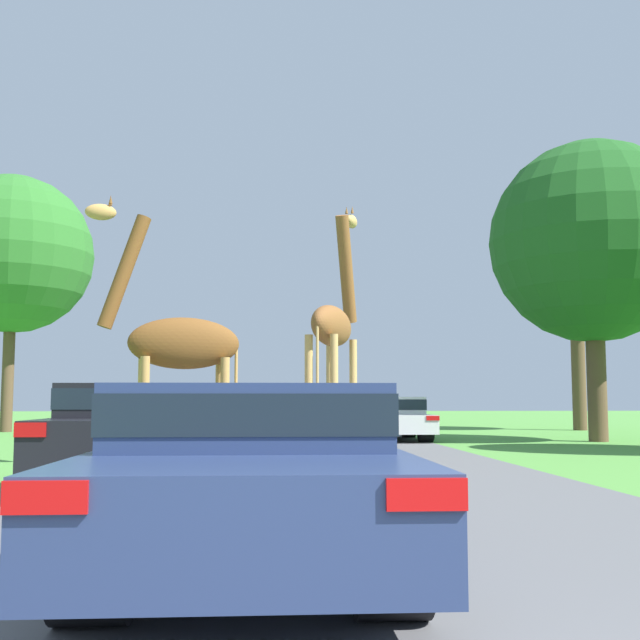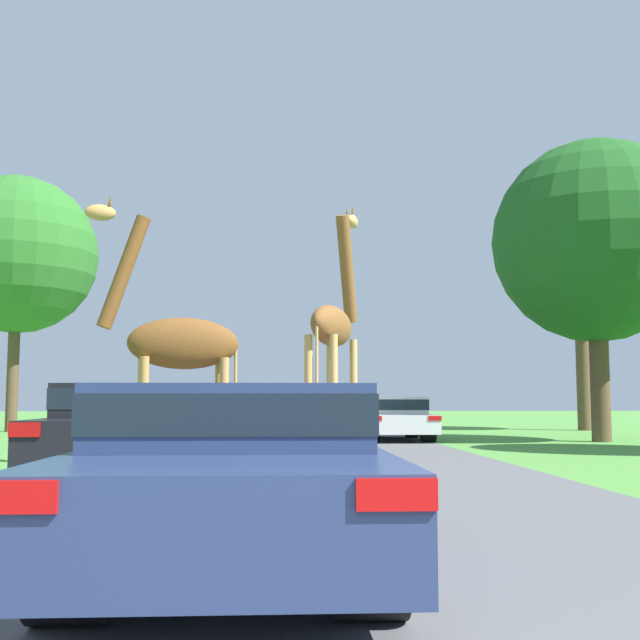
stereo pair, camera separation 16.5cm
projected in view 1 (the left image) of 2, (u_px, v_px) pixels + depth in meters
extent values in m
cube|color=#5B5B5E|center=(279.00, 430.00, 30.94)|extent=(8.03, 120.00, 0.00)
cylinder|color=tan|center=(330.00, 397.00, 16.98)|extent=(0.16, 0.16, 2.43)
cylinder|color=#2D2319|center=(330.00, 453.00, 16.87)|extent=(0.21, 0.21, 0.10)
cylinder|color=tan|center=(353.00, 397.00, 16.84)|extent=(0.16, 0.16, 2.43)
cylinder|color=#2D2319|center=(354.00, 453.00, 16.73)|extent=(0.21, 0.21, 0.10)
cylinder|color=tan|center=(309.00, 397.00, 15.53)|extent=(0.16, 0.16, 2.43)
cylinder|color=#2D2319|center=(309.00, 458.00, 15.41)|extent=(0.21, 0.21, 0.10)
cylinder|color=tan|center=(334.00, 397.00, 15.38)|extent=(0.16, 0.16, 2.43)
cylinder|color=#2D2319|center=(334.00, 459.00, 15.27)|extent=(0.21, 0.21, 0.10)
ellipsoid|color=brown|center=(332.00, 326.00, 16.33)|extent=(1.32, 2.25, 0.83)
cylinder|color=brown|center=(346.00, 269.00, 17.59)|extent=(0.62, 1.04, 2.34)
ellipsoid|color=tan|center=(351.00, 222.00, 18.16)|extent=(0.42, 0.61, 0.30)
cylinder|color=tan|center=(317.00, 356.00, 15.27)|extent=(0.06, 0.06, 1.34)
cone|color=brown|center=(347.00, 210.00, 18.04)|extent=(0.07, 0.07, 0.16)
cone|color=brown|center=(352.00, 210.00, 18.01)|extent=(0.07, 0.07, 0.16)
cylinder|color=tan|center=(144.00, 411.00, 14.24)|extent=(0.17, 0.17, 1.94)
cylinder|color=#2D2319|center=(143.00, 463.00, 14.15)|extent=(0.22, 0.22, 0.10)
cylinder|color=tan|center=(142.00, 410.00, 14.77)|extent=(0.17, 0.17, 1.94)
cylinder|color=#2D2319|center=(141.00, 461.00, 14.68)|extent=(0.22, 0.22, 0.10)
cylinder|color=tan|center=(225.00, 410.00, 14.65)|extent=(0.17, 0.17, 1.94)
cylinder|color=#2D2319|center=(224.00, 461.00, 14.56)|extent=(0.22, 0.22, 0.10)
cylinder|color=tan|center=(220.00, 410.00, 15.18)|extent=(0.17, 0.17, 1.94)
cylinder|color=#2D2319|center=(219.00, 459.00, 15.09)|extent=(0.22, 0.22, 0.10)
ellipsoid|color=brown|center=(184.00, 343.00, 14.83)|extent=(2.15, 1.09, 0.96)
cylinder|color=brown|center=(124.00, 271.00, 14.64)|extent=(0.96, 0.47, 2.15)
ellipsoid|color=tan|center=(101.00, 212.00, 14.62)|extent=(0.60, 0.36, 0.30)
cylinder|color=tan|center=(236.00, 373.00, 15.05)|extent=(0.06, 0.06, 1.07)
cone|color=brown|center=(111.00, 199.00, 14.63)|extent=(0.07, 0.07, 0.16)
cone|color=brown|center=(110.00, 201.00, 14.76)|extent=(0.07, 0.07, 0.16)
cube|color=navy|center=(250.00, 487.00, 5.65)|extent=(1.96, 4.57, 0.58)
cube|color=navy|center=(251.00, 415.00, 5.70)|extent=(1.77, 2.06, 0.42)
cube|color=#19232D|center=(251.00, 412.00, 5.70)|extent=(1.79, 2.08, 0.25)
cube|color=red|center=(45.00, 497.00, 3.34)|extent=(0.35, 0.03, 0.14)
cube|color=red|center=(427.00, 494.00, 3.44)|extent=(0.35, 0.03, 0.14)
cylinder|color=black|center=(162.00, 499.00, 6.94)|extent=(0.39, 0.64, 0.64)
cylinder|color=black|center=(343.00, 497.00, 7.04)|extent=(0.39, 0.64, 0.64)
cylinder|color=black|center=(94.00, 563.00, 4.21)|extent=(0.39, 0.64, 0.64)
cylinder|color=black|center=(390.00, 559.00, 4.32)|extent=(0.39, 0.64, 0.64)
cube|color=#561914|center=(251.00, 417.00, 27.62)|extent=(1.82, 3.98, 0.60)
cube|color=#561914|center=(252.00, 401.00, 27.68)|extent=(1.64, 1.79, 0.51)
cube|color=#19232D|center=(252.00, 401.00, 27.68)|extent=(1.66, 1.81, 0.30)
cube|color=red|center=(227.00, 412.00, 25.61)|extent=(0.33, 0.03, 0.14)
cube|color=red|center=(274.00, 412.00, 25.70)|extent=(0.33, 0.03, 0.14)
cylinder|color=black|center=(232.00, 424.00, 28.74)|extent=(0.36, 0.60, 0.60)
cylinder|color=black|center=(272.00, 424.00, 28.83)|extent=(0.36, 0.60, 0.60)
cylinder|color=black|center=(228.00, 426.00, 26.36)|extent=(0.36, 0.60, 0.60)
cylinder|color=black|center=(273.00, 426.00, 26.46)|extent=(0.36, 0.60, 0.60)
cube|color=#144C28|center=(167.00, 424.00, 19.52)|extent=(1.96, 4.48, 0.66)
cube|color=#144C28|center=(168.00, 400.00, 19.58)|extent=(1.76, 2.01, 0.53)
cube|color=#19232D|center=(168.00, 398.00, 19.58)|extent=(1.78, 2.03, 0.32)
cube|color=red|center=(117.00, 416.00, 17.25)|extent=(0.35, 0.03, 0.16)
cube|color=red|center=(192.00, 416.00, 17.36)|extent=(0.35, 0.03, 0.16)
cylinder|color=black|center=(143.00, 433.00, 20.77)|extent=(0.39, 0.59, 0.59)
cylinder|color=black|center=(204.00, 433.00, 20.87)|extent=(0.39, 0.59, 0.59)
cylinder|color=black|center=(125.00, 438.00, 18.10)|extent=(0.39, 0.59, 0.59)
cylinder|color=black|center=(194.00, 438.00, 18.21)|extent=(0.39, 0.59, 0.59)
cube|color=maroon|center=(223.00, 415.00, 32.42)|extent=(1.87, 4.62, 0.56)
cube|color=maroon|center=(223.00, 401.00, 32.47)|extent=(1.68, 2.08, 0.52)
cube|color=#19232D|center=(223.00, 401.00, 32.48)|extent=(1.70, 2.10, 0.31)
cube|color=red|center=(199.00, 411.00, 30.09)|extent=(0.34, 0.03, 0.13)
cube|color=red|center=(240.00, 411.00, 30.19)|extent=(0.34, 0.03, 0.13)
cylinder|color=black|center=(207.00, 420.00, 33.73)|extent=(0.37, 0.65, 0.65)
cylinder|color=black|center=(243.00, 420.00, 33.82)|extent=(0.37, 0.65, 0.65)
cylinder|color=black|center=(202.00, 421.00, 30.97)|extent=(0.37, 0.65, 0.65)
cylinder|color=black|center=(241.00, 421.00, 31.07)|extent=(0.37, 0.65, 0.65)
cube|color=silver|center=(390.00, 423.00, 23.46)|extent=(1.95, 4.48, 0.51)
cube|color=silver|center=(390.00, 405.00, 23.51)|extent=(1.76, 2.02, 0.50)
cube|color=#19232D|center=(390.00, 405.00, 23.51)|extent=(1.77, 2.04, 0.30)
cube|color=red|center=(373.00, 418.00, 21.19)|extent=(0.35, 0.03, 0.12)
cube|color=red|center=(433.00, 418.00, 21.30)|extent=(0.35, 0.03, 0.12)
cylinder|color=black|center=(359.00, 428.00, 24.72)|extent=(0.39, 0.56, 0.56)
cylinder|color=black|center=(409.00, 428.00, 24.82)|extent=(0.39, 0.56, 0.56)
cylinder|color=black|center=(370.00, 432.00, 22.05)|extent=(0.39, 0.56, 0.56)
cylinder|color=black|center=(426.00, 432.00, 22.16)|extent=(0.39, 0.56, 0.56)
cube|color=black|center=(133.00, 441.00, 10.82)|extent=(1.90, 4.09, 0.66)
cube|color=black|center=(134.00, 401.00, 10.87)|extent=(1.71, 1.84, 0.44)
cube|color=#19232D|center=(134.00, 399.00, 10.87)|extent=(1.73, 1.86, 0.27)
cube|color=red|center=(30.00, 430.00, 8.74)|extent=(0.34, 0.03, 0.16)
cube|color=red|center=(174.00, 430.00, 8.85)|extent=(0.34, 0.03, 0.16)
cylinder|color=black|center=(95.00, 456.00, 11.96)|extent=(0.38, 0.65, 0.65)
cylinder|color=black|center=(197.00, 456.00, 12.06)|extent=(0.38, 0.65, 0.65)
cylinder|color=black|center=(51.00, 471.00, 9.52)|extent=(0.38, 0.65, 0.65)
cylinder|color=black|center=(180.00, 470.00, 9.62)|extent=(0.38, 0.65, 0.65)
cylinder|color=brown|center=(578.00, 354.00, 30.84)|extent=(0.53, 0.53, 5.79)
sphere|color=#1E561E|center=(575.00, 263.00, 31.19)|extent=(4.45, 4.45, 4.45)
cylinder|color=brown|center=(596.00, 356.00, 22.55)|extent=(0.53, 0.53, 4.80)
sphere|color=#1E561E|center=(592.00, 241.00, 22.88)|extent=(5.78, 5.78, 5.78)
cylinder|color=brown|center=(9.00, 354.00, 29.29)|extent=(0.42, 0.42, 5.66)
sphere|color=#2D7028|center=(13.00, 254.00, 29.65)|extent=(5.87, 5.87, 5.87)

